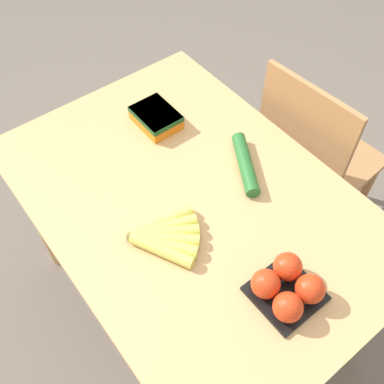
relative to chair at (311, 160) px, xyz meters
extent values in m
plane|color=#665B51|center=(0.02, -0.62, -0.48)|extent=(12.00, 12.00, 0.00)
cube|color=tan|center=(0.02, -0.62, 0.26)|extent=(1.21, 0.84, 0.03)
cylinder|color=tan|center=(-0.53, -0.98, -0.12)|extent=(0.06, 0.06, 0.73)
cylinder|color=tan|center=(-0.53, -0.27, -0.12)|extent=(0.06, 0.06, 0.73)
cylinder|color=tan|center=(0.56, -0.27, -0.12)|extent=(0.06, 0.06, 0.73)
cube|color=#A87547|center=(0.00, 0.07, -0.03)|extent=(0.45, 0.43, 0.03)
cube|color=#A87547|center=(0.01, -0.12, 0.21)|extent=(0.39, 0.05, 0.46)
cylinder|color=#A87547|center=(0.16, 0.25, -0.26)|extent=(0.04, 0.04, 0.44)
cylinder|color=#A87547|center=(-0.20, 0.22, -0.26)|extent=(0.04, 0.04, 0.44)
cylinder|color=#A87547|center=(0.19, -0.09, -0.26)|extent=(0.04, 0.04, 0.44)
cylinder|color=#A87547|center=(-0.17, -0.12, -0.26)|extent=(0.04, 0.04, 0.44)
sphere|color=brown|center=(0.03, -0.85, 0.30)|extent=(0.03, 0.03, 0.03)
cylinder|color=#CCC651|center=(0.12, -0.81, 0.30)|extent=(0.19, 0.12, 0.04)
cylinder|color=#CCC651|center=(0.11, -0.79, 0.30)|extent=(0.17, 0.14, 0.04)
cylinder|color=#CCC651|center=(0.10, -0.78, 0.30)|extent=(0.15, 0.16, 0.04)
cylinder|color=#CCC651|center=(0.08, -0.77, 0.30)|extent=(0.13, 0.18, 0.04)
cylinder|color=#CCC651|center=(0.06, -0.76, 0.30)|extent=(0.10, 0.19, 0.04)
cylinder|color=#CCC651|center=(0.05, -0.75, 0.30)|extent=(0.06, 0.19, 0.04)
cube|color=black|center=(0.41, -0.63, 0.28)|extent=(0.17, 0.17, 0.01)
sphere|color=red|center=(0.37, -0.66, 0.33)|extent=(0.08, 0.08, 0.08)
sphere|color=red|center=(0.45, -0.66, 0.33)|extent=(0.08, 0.08, 0.08)
sphere|color=red|center=(0.37, -0.59, 0.33)|extent=(0.08, 0.08, 0.08)
sphere|color=red|center=(0.45, -0.59, 0.33)|extent=(0.08, 0.08, 0.08)
cube|color=orange|center=(-0.31, -0.52, 0.31)|extent=(0.16, 0.12, 0.05)
cube|color=#19471E|center=(-0.31, -0.52, 0.32)|extent=(0.16, 0.12, 0.02)
cylinder|color=#236028|center=(0.03, -0.42, 0.30)|extent=(0.22, 0.16, 0.04)
camera|label=1|loc=(0.65, -1.12, 1.37)|focal=42.00mm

